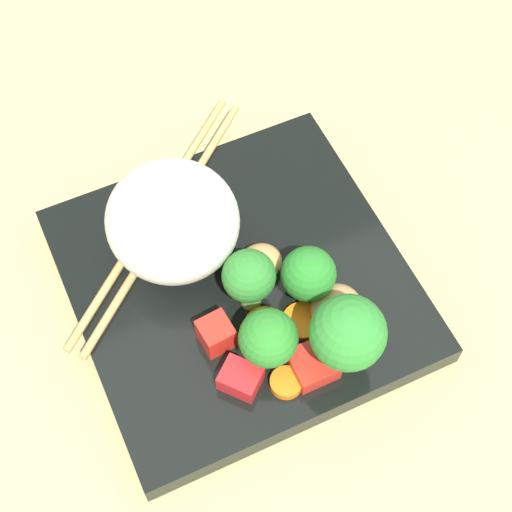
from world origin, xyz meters
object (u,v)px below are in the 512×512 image
rice_mound (173,221)px  broccoli_floret_0 (268,339)px  chopstick_pair (159,218)px  square_plate (239,284)px  carrot_slice_1 (270,323)px

rice_mound → broccoli_floret_0: 11.11cm
rice_mound → chopstick_pair: bearing=94.8°
broccoli_floret_0 → chopstick_pair: (-2.62, 13.77, -2.57)cm
chopstick_pair → square_plate: bearing=75.2°
square_plate → broccoli_floret_0: size_ratio=4.55×
square_plate → chopstick_pair: size_ratio=1.17×
rice_mound → chopstick_pair: 4.64cm
rice_mound → carrot_slice_1: rice_mound is taller
carrot_slice_1 → chopstick_pair: chopstick_pair is taller
broccoli_floret_0 → chopstick_pair: 14.26cm
chopstick_pair → carrot_slice_1: bearing=68.0°
rice_mound → carrot_slice_1: bearing=-67.5°
square_plate → chopstick_pair: chopstick_pair is taller
broccoli_floret_0 → carrot_slice_1: 3.62cm
broccoli_floret_0 → chopstick_pair: broccoli_floret_0 is taller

